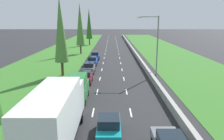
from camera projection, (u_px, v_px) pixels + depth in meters
The scene contains 16 objects.
ground_plane at pixel (112, 52), 58.45m from camera, with size 300.00×300.00×0.00m, color #28282B.
grass_verge_left at pixel (64, 52), 58.44m from camera, with size 14.00×140.00×0.04m, color #387528.
grass_verge_right at pixel (166, 52), 58.45m from camera, with size 14.00×140.00×0.04m, color #387528.
median_barrier at pixel (133, 51), 58.36m from camera, with size 0.44×120.00×0.85m, color #9E9B93.
lane_markings at pixel (112, 52), 58.45m from camera, with size 3.64×116.00×0.01m.
white_box_truck_left_lane at pixel (56, 116), 14.50m from camera, with size 2.46×9.40×4.18m.
green_van_left_lane at pixel (78, 88), 23.14m from camera, with size 1.96×4.90×2.82m.
maroon_hatchback_left_lane at pixel (85, 77), 29.78m from camera, with size 1.74×3.90×1.72m.
grey_hatchback_left_lane at pixel (89, 68), 35.58m from camera, with size 1.74×3.90×1.72m.
blue_sedan_left_lane at pixel (92, 61), 41.79m from camera, with size 1.82×4.50×1.64m.
blue_hatchback_left_lane at pixel (95, 56), 47.58m from camera, with size 1.74×3.90×1.72m.
teal_hatchback_centre_lane at pixel (109, 127), 15.90m from camera, with size 1.74×3.90×1.72m.
poplar_tree_second at pixel (60, 30), 32.38m from camera, with size 2.09×2.09×11.73m.
poplar_tree_third at pixel (80, 24), 54.26m from camera, with size 2.11×2.11×12.52m.
poplar_tree_fourth at pixel (89, 24), 73.75m from camera, with size 2.10×2.10×12.19m.
street_light_mast at pixel (155, 41), 33.16m from camera, with size 3.20×0.28×9.00m.
Camera 1 is at (0.01, 1.97, 8.39)m, focal length 35.29 mm.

